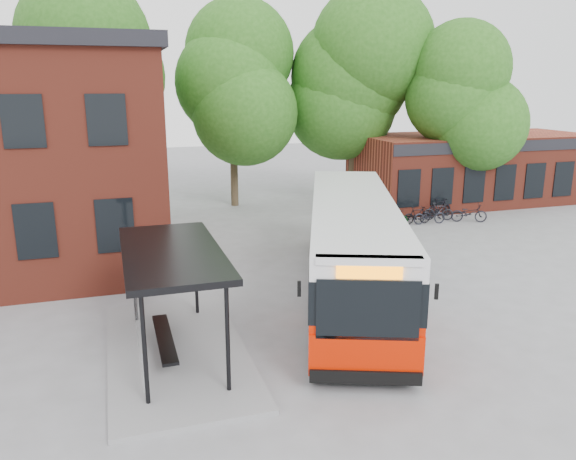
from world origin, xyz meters
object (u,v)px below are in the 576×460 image
object	(u,v)px
bicycle_1	(393,218)
bicycle_6	(469,213)
bicycle_4	(429,215)
bicycle_7	(439,208)
city_bus	(352,248)
bicycle_5	(438,211)
bicycle_0	(392,219)
bus_shelter	(174,303)
bicycle_3	(417,215)

from	to	relation	value
bicycle_1	bicycle_6	distance (m)	4.19
bicycle_4	bicycle_7	bearing A→B (deg)	-42.79
city_bus	bicycle_7	bearing A→B (deg)	65.76
bicycle_5	bicycle_7	bearing A→B (deg)	-14.56
bicycle_6	bicycle_7	distance (m)	1.70
bicycle_4	bicycle_0	bearing A→B (deg)	98.19
bicycle_0	bicycle_4	bearing A→B (deg)	-89.26
bicycle_4	bicycle_7	distance (m)	1.85
city_bus	bicycle_4	xyz separation A→B (m)	(7.79, 7.87, -1.17)
bus_shelter	bicycle_7	size ratio (longest dim) A/B	4.18
bicycle_1	bicycle_7	world-z (taller)	bicycle_7
bicycle_5	bicycle_0	bearing A→B (deg)	123.58
bicycle_0	bicycle_1	world-z (taller)	bicycle_1
bicycle_3	bicycle_7	size ratio (longest dim) A/B	0.91
bicycle_0	bicycle_6	world-z (taller)	bicycle_6
bicycle_1	bicycle_5	xyz separation A→B (m)	(2.90, 0.49, 0.01)
bicycle_3	city_bus	bearing A→B (deg)	138.76
bicycle_3	bicycle_4	xyz separation A→B (m)	(0.61, -0.17, -0.01)
bus_shelter	bicycle_6	distance (m)	19.12
bicycle_4	bicycle_6	world-z (taller)	bicycle_6
city_bus	bicycle_4	size ratio (longest dim) A/B	7.44
bicycle_3	bicycle_4	distance (m)	0.63
bus_shelter	bicycle_5	xyz separation A→B (m)	(14.81, 11.10, -0.98)
bicycle_4	bicycle_7	size ratio (longest dim) A/B	1.02
bicycle_1	bicycle_6	size ratio (longest dim) A/B	0.84
bicycle_4	bicycle_5	bearing A→B (deg)	-52.36
bicycle_6	bicycle_7	size ratio (longest dim) A/B	1.08
bicycle_1	bicycle_7	size ratio (longest dim) A/B	0.90
bicycle_3	bicycle_1	bearing A→B (deg)	93.75
bicycle_1	bicycle_6	xyz separation A→B (m)	(4.18, -0.33, 0.02)
bicycle_7	city_bus	bearing A→B (deg)	122.02
bus_shelter	bicycle_5	bearing A→B (deg)	36.85
bicycle_3	bicycle_5	world-z (taller)	bicycle_5
bicycle_5	bicycle_7	xyz separation A→B (m)	(0.47, 0.67, 0.04)
bicycle_0	bicycle_6	bearing A→B (deg)	-94.27
bicycle_3	bus_shelter	bearing A→B (deg)	129.30
bicycle_4	bicycle_1	bearing A→B (deg)	92.06
bus_shelter	bicycle_0	world-z (taller)	bus_shelter
bus_shelter	bicycle_7	bearing A→B (deg)	37.61
city_bus	bicycle_3	world-z (taller)	city_bus
bus_shelter	bicycle_6	size ratio (longest dim) A/B	3.88
bicycle_0	bicycle_4	xyz separation A→B (m)	(2.17, 0.14, 0.01)
city_bus	bicycle_7	world-z (taller)	city_bus
city_bus	bicycle_3	distance (m)	10.84
bicycle_6	bicycle_4	bearing A→B (deg)	107.22
bus_shelter	bicycle_3	size ratio (longest dim) A/B	4.61
bicycle_6	bicycle_3	bearing A→B (deg)	105.21
city_bus	bicycle_7	distance (m)	12.97
bicycle_5	bicycle_3	bearing A→B (deg)	125.73
city_bus	bicycle_6	xyz separation A→B (m)	(9.96, 7.62, -1.14)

